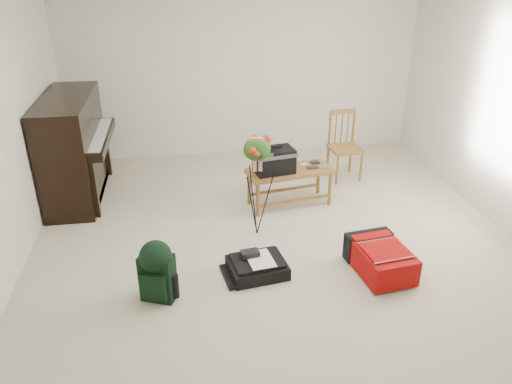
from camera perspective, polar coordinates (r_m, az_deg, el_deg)
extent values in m
cube|color=beige|center=(5.17, 2.43, -6.54)|extent=(5.00, 5.50, 0.01)
cube|color=silver|center=(7.23, -1.59, 13.90)|extent=(5.00, 0.04, 2.50)
cube|color=black|center=(6.39, -20.18, 4.72)|extent=(0.55, 1.50, 1.25)
cube|color=black|center=(6.30, -17.66, 5.83)|extent=(0.28, 1.30, 0.10)
cube|color=white|center=(6.28, -17.72, 6.26)|extent=(0.22, 1.20, 0.02)
cube|color=black|center=(6.60, -19.00, 0.12)|extent=(0.45, 1.30, 0.10)
cube|color=brown|center=(5.86, 3.91, 2.38)|extent=(1.06, 0.57, 0.04)
cylinder|color=brown|center=(5.74, -0.26, -0.61)|extent=(0.04, 0.04, 0.41)
cylinder|color=brown|center=(6.02, -0.71, 0.77)|extent=(0.04, 0.04, 0.41)
cylinder|color=brown|center=(5.92, 8.46, 0.00)|extent=(0.04, 0.04, 0.41)
cylinder|color=brown|center=(6.20, 7.63, 1.30)|extent=(0.04, 0.04, 0.41)
cube|color=brown|center=(6.65, 10.17, 4.86)|extent=(0.42, 0.42, 0.04)
cylinder|color=brown|center=(6.53, 9.08, 2.48)|extent=(0.03, 0.03, 0.40)
cylinder|color=brown|center=(6.83, 8.27, 3.61)|extent=(0.03, 0.03, 0.40)
cylinder|color=brown|center=(6.64, 11.83, 2.64)|extent=(0.03, 0.03, 0.40)
cylinder|color=brown|center=(6.93, 10.92, 3.74)|extent=(0.03, 0.03, 0.40)
cube|color=brown|center=(6.65, 10.04, 9.03)|extent=(0.35, 0.07, 0.06)
cylinder|color=brown|center=(6.67, 8.52, 7.17)|extent=(0.03, 0.03, 0.48)
cylinder|color=brown|center=(6.77, 11.25, 7.25)|extent=(0.03, 0.03, 0.48)
cube|color=#A50A07|center=(4.90, 14.04, -7.44)|extent=(0.53, 0.72, 0.26)
cube|color=black|center=(5.09, 13.00, -5.88)|extent=(0.48, 0.21, 0.27)
cube|color=#A50A07|center=(4.79, 14.42, -6.38)|extent=(0.44, 0.43, 0.02)
cube|color=silver|center=(4.64, 15.29, -7.56)|extent=(0.41, 0.07, 0.01)
cube|color=black|center=(4.78, 0.16, -8.65)|extent=(0.58, 0.49, 0.13)
cube|color=black|center=(4.74, 0.16, -7.86)|extent=(0.51, 0.42, 0.03)
cube|color=white|center=(4.71, 0.45, -7.72)|extent=(0.28, 0.35, 0.01)
cube|color=black|center=(4.75, -0.59, -6.97)|extent=(0.18, 0.13, 0.05)
cube|color=black|center=(4.48, -11.16, -9.56)|extent=(0.33, 0.27, 0.44)
cube|color=black|center=(4.40, -11.17, -10.62)|extent=(0.23, 0.13, 0.25)
sphere|color=black|center=(4.35, -11.41, -7.23)|extent=(0.28, 0.28, 0.28)
cube|color=black|center=(4.56, -11.98, -8.95)|extent=(0.05, 0.04, 0.39)
cube|color=black|center=(4.55, -10.27, -8.85)|extent=(0.05, 0.04, 0.39)
cylinder|color=black|center=(5.03, 0.11, 3.98)|extent=(0.01, 0.01, 0.30)
ellipsoid|color=#285319|center=(5.00, 0.11, 4.92)|extent=(0.28, 0.20, 0.26)
cube|color=red|center=(4.95, 0.15, 5.80)|extent=(0.14, 0.07, 0.08)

